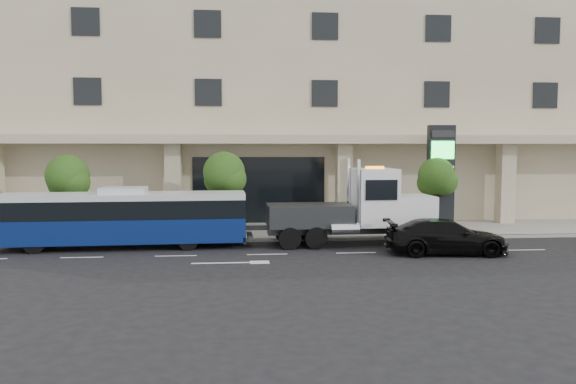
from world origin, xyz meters
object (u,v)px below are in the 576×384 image
at_px(city_bus, 124,217).
at_px(signage_pylon, 441,177).
at_px(tow_truck, 358,209).
at_px(black_sedan, 446,237).

distance_m(city_bus, signage_pylon, 16.82).
bearing_deg(city_bus, tow_truck, -1.97).
relative_size(city_bus, tow_truck, 1.24).
xyz_separation_m(tow_truck, black_sedan, (3.39, -2.75, -0.94)).
height_order(tow_truck, signage_pylon, signage_pylon).
bearing_deg(signage_pylon, city_bus, -168.60).
relative_size(black_sedan, signage_pylon, 0.93).
height_order(black_sedan, signage_pylon, signage_pylon).
height_order(tow_truck, black_sedan, tow_truck).
relative_size(tow_truck, black_sedan, 1.71).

